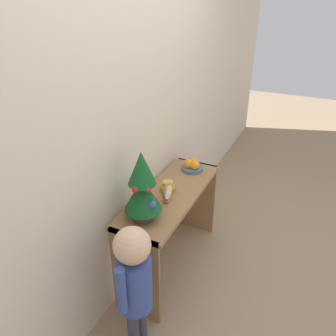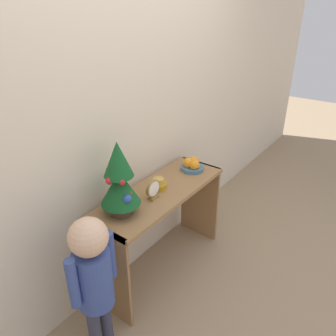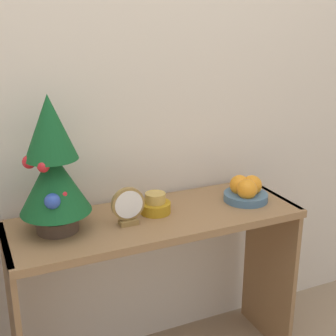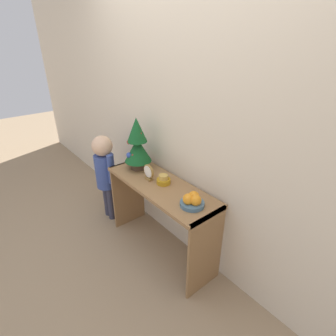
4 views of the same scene
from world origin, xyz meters
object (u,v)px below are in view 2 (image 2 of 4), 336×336
mini_tree (119,180)px  desk_clock (153,190)px  singing_bowl (158,184)px  child_figure (93,273)px  fruit_bowl (192,165)px

mini_tree → desk_clock: 0.31m
singing_bowl → child_figure: child_figure is taller
desk_clock → mini_tree: bearing=167.0°
desk_clock → fruit_bowl: bearing=2.3°
mini_tree → singing_bowl: bearing=0.3°
mini_tree → singing_bowl: mini_tree is taller
mini_tree → child_figure: (-0.40, -0.16, -0.34)m
fruit_bowl → child_figure: bearing=-173.9°
singing_bowl → desk_clock: size_ratio=0.83×
fruit_bowl → desk_clock: size_ratio=1.26×
mini_tree → singing_bowl: size_ratio=4.12×
fruit_bowl → desk_clock: desk_clock is taller
desk_clock → child_figure: child_figure is taller
singing_bowl → child_figure: 0.81m
mini_tree → desk_clock: bearing=-13.0°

